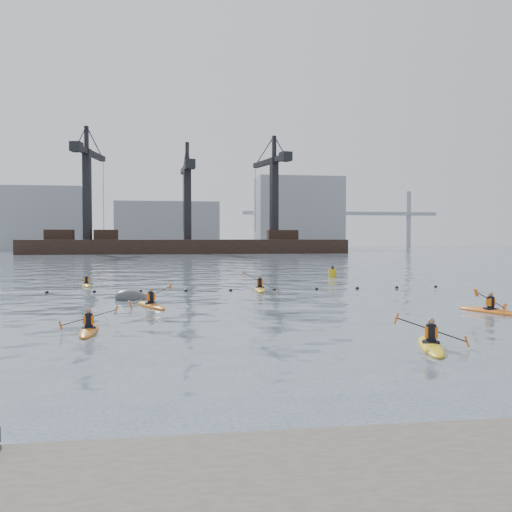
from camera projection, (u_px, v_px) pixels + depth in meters
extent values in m
plane|color=#3D4D59|center=(277.00, 374.00, 14.43)|extent=(400.00, 400.00, 0.00)
sphere|color=black|center=(47.00, 292.00, 35.30)|extent=(0.24, 0.24, 0.24)
sphere|color=black|center=(94.00, 292.00, 35.71)|extent=(0.24, 0.24, 0.24)
sphere|color=black|center=(140.00, 291.00, 36.02)|extent=(0.24, 0.24, 0.24)
sphere|color=black|center=(186.00, 291.00, 36.29)|extent=(0.24, 0.24, 0.24)
sphere|color=black|center=(231.00, 291.00, 36.60)|extent=(0.24, 0.24, 0.24)
sphere|color=black|center=(274.00, 290.00, 37.01)|extent=(0.24, 0.24, 0.24)
sphere|color=black|center=(317.00, 289.00, 37.54)|extent=(0.24, 0.24, 0.24)
sphere|color=black|center=(357.00, 288.00, 38.14)|extent=(0.24, 0.24, 0.24)
sphere|color=black|center=(397.00, 288.00, 38.74)|extent=(0.24, 0.24, 0.24)
sphere|color=black|center=(436.00, 287.00, 39.26)|extent=(0.24, 0.24, 0.24)
cube|color=black|center=(188.00, 249.00, 123.14)|extent=(72.00, 12.00, 4.50)
cube|color=black|center=(59.00, 235.00, 118.92)|extent=(6.00, 3.00, 2.20)
cube|color=black|center=(106.00, 235.00, 120.38)|extent=(5.00, 3.00, 2.20)
cube|color=black|center=(282.00, 235.00, 126.25)|extent=(7.00, 3.00, 2.20)
cube|color=black|center=(87.00, 194.00, 119.49)|extent=(1.85, 1.85, 20.00)
cube|color=black|center=(91.00, 153.00, 121.86)|extent=(4.31, 17.93, 1.20)
cube|color=black|center=(76.00, 147.00, 112.86)|extent=(2.62, 2.94, 2.00)
cube|color=black|center=(86.00, 137.00, 119.05)|extent=(0.93, 0.93, 5.00)
cube|color=black|center=(187.00, 202.00, 122.77)|extent=(1.73, 1.73, 17.00)
cube|color=black|center=(186.00, 168.00, 124.68)|extent=(2.50, 15.05, 1.20)
cube|color=black|center=(190.00, 164.00, 117.39)|extent=(2.42, 2.78, 2.00)
cube|color=black|center=(187.00, 153.00, 122.38)|extent=(0.87, 0.87, 5.00)
cube|color=black|center=(274.00, 199.00, 125.66)|extent=(1.96, 1.96, 19.00)
cube|color=black|center=(269.00, 162.00, 127.69)|extent=(5.56, 16.73, 1.20)
cube|color=black|center=(286.00, 157.00, 119.90)|extent=(2.80, 3.08, 2.00)
cube|color=black|center=(274.00, 147.00, 125.24)|extent=(0.98, 0.98, 5.00)
cube|color=gray|center=(45.00, 219.00, 156.53)|extent=(22.00, 14.00, 18.00)
cube|color=gray|center=(168.00, 226.00, 161.74)|extent=(30.00, 14.00, 14.00)
cube|color=gray|center=(298.00, 213.00, 167.46)|extent=(26.00, 14.00, 22.00)
cube|color=gray|center=(341.00, 213.00, 190.13)|extent=(70.00, 2.00, 1.20)
cylinder|color=gray|center=(271.00, 219.00, 186.54)|extent=(1.60, 1.60, 20.00)
cylinder|color=gray|center=(409.00, 219.00, 193.87)|extent=(1.60, 1.60, 20.00)
ellipsoid|color=#CD6C13|center=(89.00, 331.00, 20.78)|extent=(0.78, 3.26, 0.32)
cylinder|color=black|center=(89.00, 327.00, 20.77)|extent=(0.63, 0.63, 0.06)
cylinder|color=black|center=(89.00, 320.00, 20.76)|extent=(0.30, 0.30, 0.53)
cube|color=orange|center=(89.00, 320.00, 20.76)|extent=(0.37, 0.24, 0.34)
sphere|color=#8C6651|center=(89.00, 311.00, 20.75)|extent=(0.21, 0.21, 0.21)
cylinder|color=black|center=(89.00, 318.00, 20.76)|extent=(2.15, 0.13, 0.62)
cube|color=#D85914|center=(61.00, 325.00, 20.58)|extent=(0.15, 0.15, 0.34)
cube|color=#D85914|center=(116.00, 310.00, 20.95)|extent=(0.15, 0.15, 0.34)
ellipsoid|color=yellow|center=(431.00, 346.00, 17.80)|extent=(1.76, 3.54, 0.35)
cylinder|color=black|center=(431.00, 342.00, 17.80)|extent=(0.83, 0.83, 0.07)
cylinder|color=black|center=(431.00, 333.00, 17.79)|extent=(0.33, 0.33, 0.57)
cube|color=orange|center=(431.00, 332.00, 17.79)|extent=(0.45, 0.35, 0.37)
sphere|color=#8C6651|center=(431.00, 321.00, 17.78)|extent=(0.23, 0.23, 0.23)
cylinder|color=black|center=(431.00, 330.00, 17.79)|extent=(2.20, 0.75, 0.78)
cube|color=#D85914|center=(396.00, 318.00, 17.96)|extent=(0.21, 0.20, 0.37)
cube|color=#D85914|center=(467.00, 341.00, 17.61)|extent=(0.21, 0.20, 0.37)
ellipsoid|color=#CE6913|center=(151.00, 306.00, 28.29)|extent=(2.07, 3.47, 0.35)
cylinder|color=black|center=(151.00, 303.00, 28.29)|extent=(0.87, 0.87, 0.07)
cylinder|color=black|center=(151.00, 297.00, 28.28)|extent=(0.33, 0.33, 0.57)
cube|color=orange|center=(151.00, 297.00, 28.28)|extent=(0.46, 0.38, 0.37)
sphere|color=#8C6651|center=(151.00, 290.00, 28.27)|extent=(0.23, 0.23, 0.23)
cylinder|color=black|center=(151.00, 295.00, 28.27)|extent=(2.07, 0.96, 0.90)
cube|color=#D85914|center=(130.00, 304.00, 27.69)|extent=(0.23, 0.21, 0.37)
cube|color=#D85914|center=(170.00, 287.00, 28.86)|extent=(0.23, 0.21, 0.37)
ellipsoid|color=gold|center=(260.00, 290.00, 37.09)|extent=(1.05, 3.68, 0.36)
cylinder|color=black|center=(260.00, 287.00, 37.09)|extent=(0.74, 0.74, 0.07)
cylinder|color=black|center=(260.00, 283.00, 37.08)|extent=(0.34, 0.34, 0.59)
cube|color=orange|center=(260.00, 282.00, 37.08)|extent=(0.43, 0.29, 0.39)
sphere|color=#8C6651|center=(260.00, 277.00, 37.06)|extent=(0.24, 0.24, 0.24)
cylinder|color=black|center=(260.00, 281.00, 37.07)|extent=(2.23, 0.24, 1.18)
cube|color=#D85914|center=(243.00, 274.00, 36.99)|extent=(0.24, 0.18, 0.37)
cube|color=#D85914|center=(277.00, 289.00, 37.16)|extent=(0.24, 0.18, 0.37)
ellipsoid|color=orange|center=(491.00, 312.00, 26.10)|extent=(2.06, 3.50, 0.35)
cylinder|color=black|center=(491.00, 309.00, 26.09)|extent=(0.87, 0.87, 0.07)
cylinder|color=black|center=(491.00, 302.00, 26.08)|extent=(0.33, 0.33, 0.57)
cube|color=orange|center=(491.00, 302.00, 26.08)|extent=(0.46, 0.38, 0.37)
sphere|color=#8C6651|center=(491.00, 294.00, 26.07)|extent=(0.23, 0.23, 0.23)
cylinder|color=black|center=(491.00, 300.00, 26.08)|extent=(2.07, 0.95, 0.95)
cube|color=#D85914|center=(505.00, 307.00, 26.69)|extent=(0.24, 0.22, 0.37)
cube|color=#D85914|center=(476.00, 293.00, 25.47)|extent=(0.24, 0.22, 0.37)
ellipsoid|color=gold|center=(86.00, 285.00, 40.66)|extent=(1.24, 3.00, 0.29)
cylinder|color=black|center=(86.00, 284.00, 40.66)|extent=(0.66, 0.66, 0.06)
cylinder|color=black|center=(86.00, 280.00, 40.65)|extent=(0.28, 0.28, 0.48)
cube|color=orange|center=(86.00, 280.00, 40.65)|extent=(0.37, 0.27, 0.31)
sphere|color=#8C6651|center=(86.00, 276.00, 40.64)|extent=(0.19, 0.19, 0.19)
cylinder|color=black|center=(86.00, 279.00, 40.64)|extent=(1.90, 0.47, 0.63)
cube|color=#D85914|center=(73.00, 283.00, 40.31)|extent=(0.16, 0.16, 0.31)
cube|color=#D85914|center=(99.00, 275.00, 40.98)|extent=(0.16, 0.16, 0.31)
ellipsoid|color=#3D4042|center=(133.00, 299.00, 31.69)|extent=(2.71, 2.26, 1.53)
cylinder|color=gold|center=(332.00, 274.00, 49.15)|extent=(0.71, 0.71, 0.91)
cone|color=black|center=(332.00, 267.00, 49.13)|extent=(0.44, 0.44, 0.35)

